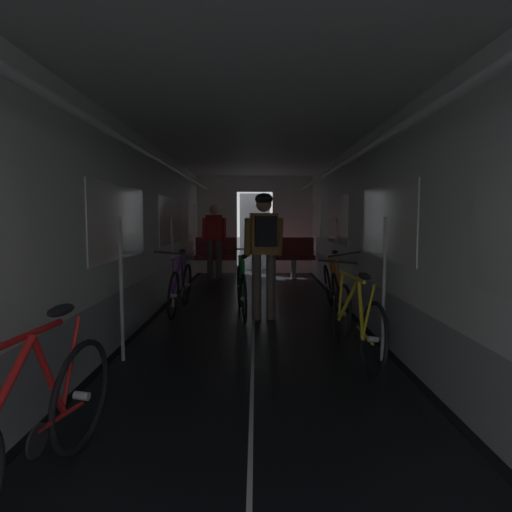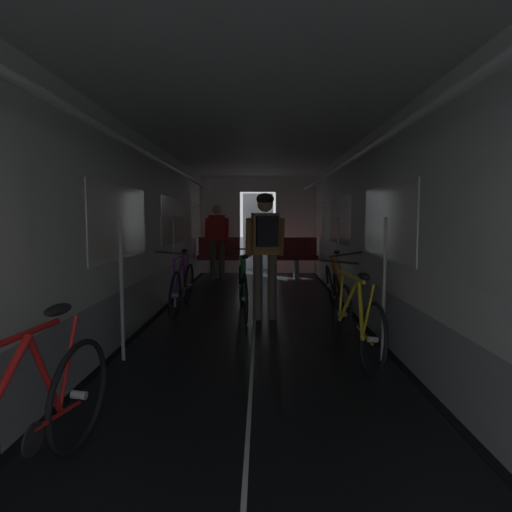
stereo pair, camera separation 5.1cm
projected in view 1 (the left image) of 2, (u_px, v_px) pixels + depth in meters
name	position (u px, v px, depth m)	size (l,w,h in m)	color
ground_plane	(251.00, 494.00, 2.22)	(60.00, 60.00, 0.00)	black
train_car_shell	(255.00, 194.00, 5.66)	(3.14, 12.34, 2.57)	black
bench_seat_far_left	(218.00, 254.00, 10.22)	(0.98, 0.51, 0.95)	gray
bench_seat_far_right	(295.00, 254.00, 10.21)	(0.98, 0.51, 0.95)	gray
bicycle_purple	(182.00, 286.00, 6.54)	(0.44, 1.69, 0.95)	black
bicycle_yellow	(357.00, 321.00, 4.34)	(0.44, 1.69, 0.95)	black
bicycle_orange	(335.00, 288.00, 6.44)	(0.44, 1.69, 0.96)	black
bicycle_red	(31.00, 427.00, 2.13)	(0.45, 1.69, 0.95)	black
person_cyclist_aisle	(266.00, 242.00, 5.96)	(0.55, 0.42, 1.73)	brown
bicycle_green_in_aisle	(243.00, 289.00, 6.29)	(0.44, 1.69, 0.94)	black
person_standing_near_bench	(216.00, 237.00, 9.81)	(0.53, 0.23, 1.69)	brown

